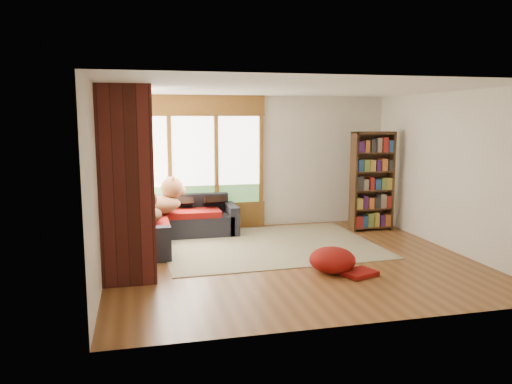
{
  "coord_description": "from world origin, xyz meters",
  "views": [
    {
      "loc": [
        -2.25,
        -7.14,
        2.19
      ],
      "look_at": [
        -0.35,
        0.83,
        0.95
      ],
      "focal_mm": 35.0,
      "sensor_mm": 36.0,
      "label": 1
    }
  ],
  "objects": [
    {
      "name": "windows_back",
      "position": [
        -1.2,
        2.47,
        1.35
      ],
      "size": [
        2.82,
        0.1,
        1.9
      ],
      "color": "brown",
      "rests_on": "wall_back"
    },
    {
      "name": "floor",
      "position": [
        0.0,
        0.0,
        0.0
      ],
      "size": [
        5.5,
        5.5,
        0.0
      ],
      "primitive_type": "plane",
      "color": "brown",
      "rests_on": "ground"
    },
    {
      "name": "wall_right",
      "position": [
        2.75,
        0.0,
        1.3
      ],
      "size": [
        0.04,
        5.0,
        2.6
      ],
      "primitive_type": "cube",
      "color": "silver",
      "rests_on": "ground"
    },
    {
      "name": "dog_tan",
      "position": [
        -1.92,
        1.67,
        0.82
      ],
      "size": [
        1.16,
        0.93,
        0.57
      ],
      "rotation": [
        0.0,
        0.0,
        0.34
      ],
      "color": "brown",
      "rests_on": "sectional_sofa"
    },
    {
      "name": "throw_pillows",
      "position": [
        -1.86,
        1.75,
        0.75
      ],
      "size": [
        1.98,
        1.68,
        0.45
      ],
      "color": "black",
      "rests_on": "sectional_sofa"
    },
    {
      "name": "wall_back",
      "position": [
        0.0,
        2.5,
        1.3
      ],
      "size": [
        5.5,
        0.04,
        2.6
      ],
      "primitive_type": "cube",
      "color": "silver",
      "rests_on": "ground"
    },
    {
      "name": "ceiling",
      "position": [
        0.0,
        0.0,
        2.6
      ],
      "size": [
        5.5,
        5.5,
        0.0
      ],
      "primitive_type": "plane",
      "color": "white"
    },
    {
      "name": "brick_chimney",
      "position": [
        -2.4,
        -0.35,
        1.3
      ],
      "size": [
        0.7,
        0.7,
        2.6
      ],
      "primitive_type": "cube",
      "color": "#471914",
      "rests_on": "ground"
    },
    {
      "name": "roller_blind",
      "position": [
        -2.69,
        2.03,
        1.75
      ],
      "size": [
        0.03,
        0.72,
        0.9
      ],
      "primitive_type": "cube",
      "color": "#839960",
      "rests_on": "wall_left"
    },
    {
      "name": "bookshelf",
      "position": [
        2.14,
        1.6,
        0.96
      ],
      "size": [
        0.82,
        0.27,
        1.91
      ],
      "color": "#3C2414",
      "rests_on": "ground"
    },
    {
      "name": "wall_front",
      "position": [
        0.0,
        -2.5,
        1.3
      ],
      "size": [
        5.5,
        0.04,
        2.6
      ],
      "primitive_type": "cube",
      "color": "silver",
      "rests_on": "ground"
    },
    {
      "name": "dog_brindle",
      "position": [
        -2.13,
        1.0,
        0.76
      ],
      "size": [
        0.58,
        0.85,
        0.44
      ],
      "rotation": [
        0.0,
        0.0,
        1.45
      ],
      "color": "#392516",
      "rests_on": "sectional_sofa"
    },
    {
      "name": "area_rug",
      "position": [
        -0.1,
        0.91,
        0.01
      ],
      "size": [
        3.67,
        2.86,
        0.01
      ],
      "primitive_type": "cube",
      "rotation": [
        0.0,
        0.0,
        0.03
      ],
      "color": "beige",
      "rests_on": "ground"
    },
    {
      "name": "pouf",
      "position": [
        0.4,
        -0.73,
        0.19
      ],
      "size": [
        0.82,
        0.82,
        0.36
      ],
      "primitive_type": "ellipsoid",
      "rotation": [
        0.0,
        0.0,
        0.29
      ],
      "color": "maroon",
      "rests_on": "area_rug"
    },
    {
      "name": "wall_left",
      "position": [
        -2.75,
        0.0,
        1.3
      ],
      "size": [
        0.04,
        5.0,
        2.6
      ],
      "primitive_type": "cube",
      "color": "silver",
      "rests_on": "ground"
    },
    {
      "name": "sectional_sofa",
      "position": [
        -1.95,
        1.7,
        0.3
      ],
      "size": [
        2.2,
        2.2,
        0.8
      ],
      "rotation": [
        0.0,
        0.0,
        -0.01
      ],
      "color": "black",
      "rests_on": "ground"
    },
    {
      "name": "windows_left",
      "position": [
        -2.72,
        1.2,
        1.35
      ],
      "size": [
        0.1,
        2.62,
        1.9
      ],
      "color": "brown",
      "rests_on": "wall_left"
    }
  ]
}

